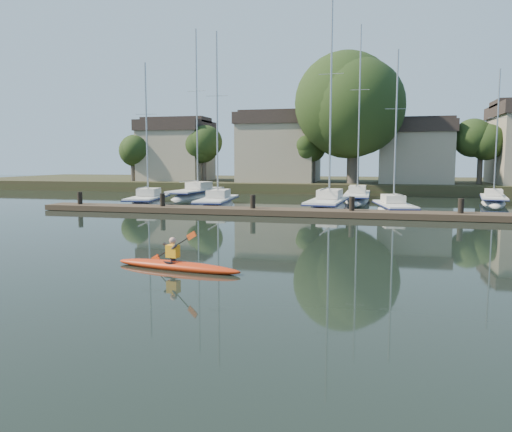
% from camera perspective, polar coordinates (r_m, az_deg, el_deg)
% --- Properties ---
extents(ground, '(160.00, 160.00, 0.00)m').
position_cam_1_polar(ground, '(16.62, -2.09, -5.20)').
color(ground, black).
rests_on(ground, ground).
extents(kayak, '(4.36, 1.30, 1.38)m').
position_cam_1_polar(kayak, '(15.58, -9.09, -5.43)').
color(kayak, red).
rests_on(kayak, ground).
extents(dock, '(34.00, 2.00, 1.80)m').
position_cam_1_polar(dock, '(30.15, 5.17, 0.43)').
color(dock, '#3F3224').
rests_on(dock, ground).
extents(sailboat_0, '(3.37, 7.67, 11.76)m').
position_cam_1_polar(sailboat_0, '(38.60, -12.28, 1.04)').
color(sailboat_0, silver).
rests_on(sailboat_0, ground).
extents(sailboat_1, '(2.89, 8.50, 13.62)m').
position_cam_1_polar(sailboat_1, '(36.34, -4.45, 0.85)').
color(sailboat_1, silver).
rests_on(sailboat_1, ground).
extents(sailboat_2, '(2.83, 9.66, 15.79)m').
position_cam_1_polar(sailboat_2, '(35.17, 8.27, 0.59)').
color(sailboat_2, silver).
rests_on(sailboat_2, ground).
extents(sailboat_3, '(3.12, 7.32, 11.44)m').
position_cam_1_polar(sailboat_3, '(33.59, 15.48, 0.20)').
color(sailboat_3, silver).
rests_on(sailboat_3, ground).
extents(sailboat_5, '(3.09, 10.03, 16.34)m').
position_cam_1_polar(sailboat_5, '(46.05, -6.80, 1.98)').
color(sailboat_5, silver).
rests_on(sailboat_5, ground).
extents(sailboat_6, '(2.10, 9.78, 15.53)m').
position_cam_1_polar(sailboat_6, '(42.55, 11.47, 1.56)').
color(sailboat_6, silver).
rests_on(sailboat_6, ground).
extents(sailboat_7, '(2.94, 7.27, 11.40)m').
position_cam_1_polar(sailboat_7, '(43.05, 25.47, 1.13)').
color(sailboat_7, silver).
rests_on(sailboat_7, ground).
extents(shore, '(90.00, 25.25, 12.75)m').
position_cam_1_polar(shore, '(56.02, 10.89, 6.21)').
color(shore, '#2D361B').
rests_on(shore, ground).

